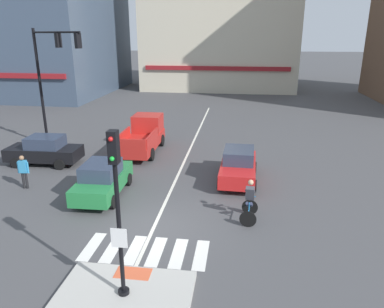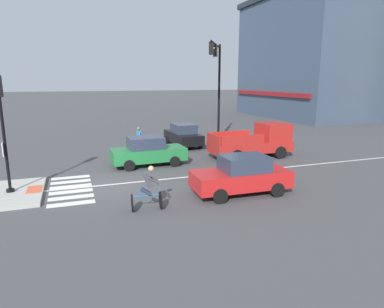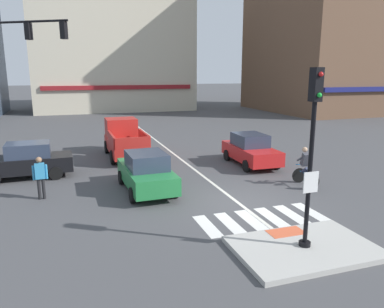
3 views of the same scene
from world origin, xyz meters
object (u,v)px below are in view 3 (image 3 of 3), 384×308
object	(u,v)px
car_green_westbound_near	(146,172)
pickup_truck_red_westbound_far	(124,139)
pedestrian_at_curb_left	(40,175)
cyclist	(305,166)
signal_pole	(312,143)
traffic_light_mast	(10,66)
car_black_cross_left	(27,161)
car_red_eastbound_mid	(250,150)

from	to	relation	value
car_green_westbound_near	pickup_truck_red_westbound_far	world-z (taller)	pickup_truck_red_westbound_far
pickup_truck_red_westbound_far	pedestrian_at_curb_left	xyz separation A→B (m)	(-4.14, -6.66, 0.00)
car_green_westbound_near	pedestrian_at_curb_left	size ratio (longest dim) A/B	2.49
pedestrian_at_curb_left	car_green_westbound_near	bearing A→B (deg)	-4.00
car_green_westbound_near	cyclist	distance (m)	6.78
signal_pole	pickup_truck_red_westbound_far	distance (m)	13.95
traffic_light_mast	cyclist	xyz separation A→B (m)	(12.15, -8.06, -4.24)
car_black_cross_left	car_green_westbound_near	bearing A→B (deg)	-37.24
car_black_cross_left	pedestrian_at_curb_left	xyz separation A→B (m)	(0.82, -3.42, 0.17)
car_green_westbound_near	signal_pole	bearing A→B (deg)	-64.95
signal_pole	traffic_light_mast	distance (m)	15.84
traffic_light_mast	cyclist	size ratio (longest dim) A/B	4.44
traffic_light_mast	pedestrian_at_curb_left	xyz separation A→B (m)	(1.48, -6.33, -4.13)
signal_pole	cyclist	size ratio (longest dim) A/B	2.83
pickup_truck_red_westbound_far	signal_pole	bearing A→B (deg)	-77.63
signal_pole	car_green_westbound_near	distance (m)	7.54
traffic_light_mast	car_green_westbound_near	bearing A→B (deg)	-50.15
car_black_cross_left	car_green_westbound_near	distance (m)	6.11
car_green_westbound_near	cyclist	size ratio (longest dim) A/B	2.47
car_black_cross_left	pedestrian_at_curb_left	world-z (taller)	pedestrian_at_curb_left
signal_pole	pedestrian_at_curb_left	bearing A→B (deg)	136.15
pickup_truck_red_westbound_far	car_red_eastbound_mid	bearing A→B (deg)	-35.35
car_black_cross_left	cyclist	xyz separation A→B (m)	(11.49, -5.14, 0.06)
signal_pole	cyclist	distance (m)	6.58
car_red_eastbound_mid	pickup_truck_red_westbound_far	bearing A→B (deg)	144.65
signal_pole	car_green_westbound_near	xyz separation A→B (m)	(-3.05, 6.54, -2.20)
car_red_eastbound_mid	cyclist	world-z (taller)	cyclist
pickup_truck_red_westbound_far	cyclist	distance (m)	10.63
car_green_westbound_near	pickup_truck_red_westbound_far	xyz separation A→B (m)	(0.10, 6.94, 0.17)
traffic_light_mast	car_black_cross_left	world-z (taller)	traffic_light_mast
car_red_eastbound_mid	pedestrian_at_curb_left	world-z (taller)	pedestrian_at_curb_left
traffic_light_mast	pedestrian_at_curb_left	world-z (taller)	traffic_light_mast
signal_pole	cyclist	world-z (taller)	signal_pole
car_red_eastbound_mid	pickup_truck_red_westbound_far	distance (m)	7.40
signal_pole	car_red_eastbound_mid	bearing A→B (deg)	71.52
pedestrian_at_curb_left	car_black_cross_left	bearing A→B (deg)	103.50
cyclist	traffic_light_mast	bearing A→B (deg)	146.43
car_black_cross_left	pickup_truck_red_westbound_far	distance (m)	5.93
traffic_light_mast	cyclist	bearing A→B (deg)	-33.57
traffic_light_mast	cyclist	world-z (taller)	traffic_light_mast
signal_pole	traffic_light_mast	size ratio (longest dim) A/B	0.64
pedestrian_at_curb_left	car_red_eastbound_mid	bearing A→B (deg)	13.18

